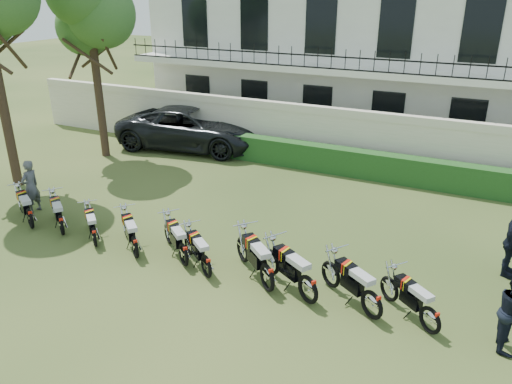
% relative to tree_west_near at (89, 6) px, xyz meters
% --- Properties ---
extents(ground, '(100.00, 100.00, 0.00)m').
position_rel_tree_west_near_xyz_m(ground, '(8.96, -5.00, -5.89)').
color(ground, '#2C431B').
rests_on(ground, ground).
extents(perimeter_wall, '(30.00, 0.35, 2.30)m').
position_rel_tree_west_near_xyz_m(perimeter_wall, '(8.96, 3.00, -4.72)').
color(perimeter_wall, '#F2E4CB').
rests_on(perimeter_wall, ground).
extents(hedge, '(18.00, 0.60, 1.00)m').
position_rel_tree_west_near_xyz_m(hedge, '(9.96, 2.20, -5.39)').
color(hedge, '#1F4217').
rests_on(hedge, ground).
extents(building, '(20.40, 9.60, 7.40)m').
position_rel_tree_west_near_xyz_m(building, '(8.96, 8.96, -2.18)').
color(building, white).
rests_on(building, ground).
extents(tree_west_near, '(3.40, 3.20, 7.90)m').
position_rel_tree_west_near_xyz_m(tree_west_near, '(0.00, 0.00, 0.00)').
color(tree_west_near, '#473323').
rests_on(tree_west_near, ground).
extents(motorcycle_0, '(1.71, 1.03, 1.05)m').
position_rel_tree_west_near_xyz_m(motorcycle_0, '(2.74, -6.29, -5.41)').
color(motorcycle_0, black).
rests_on(motorcycle_0, ground).
extents(motorcycle_1, '(1.55, 1.17, 1.01)m').
position_rel_tree_west_near_xyz_m(motorcycle_1, '(3.87, -6.20, -5.42)').
color(motorcycle_1, black).
rests_on(motorcycle_1, ground).
extents(motorcycle_2, '(1.35, 1.18, 0.93)m').
position_rel_tree_west_near_xyz_m(motorcycle_2, '(5.18, -6.31, -5.46)').
color(motorcycle_2, black).
rests_on(motorcycle_2, ground).
extents(motorcycle_3, '(1.50, 1.28, 1.03)m').
position_rel_tree_west_near_xyz_m(motorcycle_3, '(6.57, -6.32, -5.42)').
color(motorcycle_3, black).
rests_on(motorcycle_3, ground).
extents(motorcycle_4, '(1.56, 1.26, 1.05)m').
position_rel_tree_west_near_xyz_m(motorcycle_4, '(7.92, -6.10, -5.41)').
color(motorcycle_4, black).
rests_on(motorcycle_4, ground).
extents(motorcycle_5, '(1.51, 1.20, 1.00)m').
position_rel_tree_west_near_xyz_m(motorcycle_5, '(8.73, -6.32, -5.43)').
color(motorcycle_5, black).
rests_on(motorcycle_5, ground).
extents(motorcycle_6, '(1.70, 1.45, 1.16)m').
position_rel_tree_west_near_xyz_m(motorcycle_6, '(10.29, -6.20, -5.35)').
color(motorcycle_6, black).
rests_on(motorcycle_6, ground).
extents(motorcycle_7, '(1.87, 1.17, 1.15)m').
position_rel_tree_west_near_xyz_m(motorcycle_7, '(11.31, -6.25, -5.36)').
color(motorcycle_7, black).
rests_on(motorcycle_7, ground).
extents(motorcycle_8, '(1.75, 1.23, 1.12)m').
position_rel_tree_west_near_xyz_m(motorcycle_8, '(12.72, -6.18, -5.37)').
color(motorcycle_8, black).
rests_on(motorcycle_8, ground).
extents(motorcycle_9, '(1.50, 1.22, 1.01)m').
position_rel_tree_west_near_xyz_m(motorcycle_9, '(13.90, -6.14, -5.42)').
color(motorcycle_9, black).
rests_on(motorcycle_9, ground).
extents(suv, '(6.77, 3.92, 1.78)m').
position_rel_tree_west_near_xyz_m(suv, '(2.67, 2.52, -5.00)').
color(suv, black).
rests_on(suv, ground).
extents(inspector, '(0.43, 0.64, 1.70)m').
position_rel_tree_west_near_xyz_m(inspector, '(1.84, -5.38, -5.04)').
color(inspector, '#59585D').
rests_on(inspector, ground).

